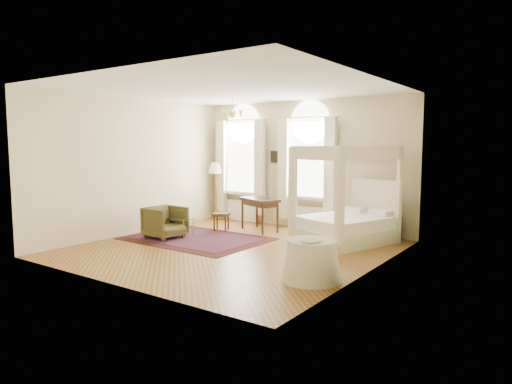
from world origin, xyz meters
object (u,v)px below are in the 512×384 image
at_px(stool, 221,216).
at_px(floor_lamp, 216,171).
at_px(nightstand, 392,229).
at_px(side_table, 311,261).
at_px(canopy_bed, 344,221).
at_px(writing_desk, 260,203).
at_px(armchair, 165,222).
at_px(coffee_table, 179,220).

relative_size(stool, floor_lamp, 0.31).
height_order(nightstand, side_table, side_table).
bearing_deg(stool, canopy_bed, 8.27).
xyz_separation_m(canopy_bed, side_table, (0.76, -2.96, -0.16)).
bearing_deg(stool, side_table, -32.46).
relative_size(nightstand, writing_desk, 0.44).
relative_size(canopy_bed, stool, 4.64).
distance_m(nightstand, armchair, 5.20).
bearing_deg(floor_lamp, canopy_bed, -10.05).
height_order(canopy_bed, stool, canopy_bed).
relative_size(stool, coffee_table, 0.79).
bearing_deg(stool, writing_desk, 32.36).
relative_size(writing_desk, armchair, 1.51).
xyz_separation_m(canopy_bed, nightstand, (0.81, 0.77, -0.21)).
relative_size(armchair, floor_lamp, 0.49).
height_order(canopy_bed, floor_lamp, canopy_bed).
bearing_deg(nightstand, writing_desk, -167.27).
relative_size(canopy_bed, nightstand, 4.36).
height_order(coffee_table, side_table, side_table).
height_order(writing_desk, coffee_table, writing_desk).
height_order(armchair, coffee_table, armchair).
height_order(writing_desk, stool, writing_desk).
bearing_deg(writing_desk, nightstand, 12.73).
height_order(armchair, side_table, armchair).
bearing_deg(floor_lamp, armchair, -74.66).
relative_size(nightstand, floor_lamp, 0.33).
xyz_separation_m(nightstand, stool, (-3.97, -1.23, 0.10)).
xyz_separation_m(writing_desk, side_table, (3.10, -3.02, -0.38)).
xyz_separation_m(canopy_bed, floor_lamp, (-4.37, 0.77, 0.93)).
bearing_deg(writing_desk, coffee_table, -125.94).
height_order(nightstand, stool, nightstand).
distance_m(canopy_bed, nightstand, 1.14).
height_order(coffee_table, floor_lamp, floor_lamp).
bearing_deg(side_table, coffee_table, 162.20).
distance_m(coffee_table, floor_lamp, 2.70).
distance_m(nightstand, stool, 4.16).
xyz_separation_m(writing_desk, armchair, (-1.28, -2.02, -0.33)).
height_order(writing_desk, floor_lamp, floor_lamp).
height_order(stool, side_table, side_table).
xyz_separation_m(coffee_table, floor_lamp, (-0.84, 2.35, 1.03)).
distance_m(armchair, side_table, 4.49).
xyz_separation_m(canopy_bed, writing_desk, (-2.34, 0.06, 0.22)).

